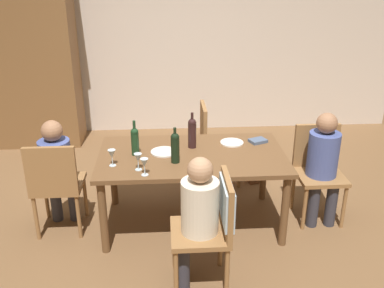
# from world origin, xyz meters

# --- Properties ---
(ground_plane) EXTENTS (10.00, 10.00, 0.00)m
(ground_plane) POSITION_xyz_m (0.00, 0.00, 0.00)
(ground_plane) COLOR brown
(rear_room_partition) EXTENTS (6.40, 0.12, 2.70)m
(rear_room_partition) POSITION_xyz_m (0.00, 2.69, 1.35)
(rear_room_partition) COLOR beige
(rear_room_partition) RESTS_ON ground_plane
(armoire_cabinet) EXTENTS (1.18, 0.62, 2.18)m
(armoire_cabinet) POSITION_xyz_m (-1.96, 2.24, 1.10)
(armoire_cabinet) COLOR brown
(armoire_cabinet) RESTS_ON ground_plane
(dining_table) EXTENTS (1.72, 0.98, 0.73)m
(dining_table) POSITION_xyz_m (0.00, 0.00, 0.65)
(dining_table) COLOR brown
(dining_table) RESTS_ON ground_plane
(chair_near) EXTENTS (0.46, 0.44, 0.92)m
(chair_near) POSITION_xyz_m (0.12, -0.87, 0.59)
(chair_near) COLOR olive
(chair_near) RESTS_ON ground_plane
(chair_right_end) EXTENTS (0.44, 0.44, 0.92)m
(chair_right_end) POSITION_xyz_m (1.24, 0.09, 0.53)
(chair_right_end) COLOR olive
(chair_right_end) RESTS_ON ground_plane
(chair_left_end) EXTENTS (0.44, 0.44, 0.92)m
(chair_left_end) POSITION_xyz_m (-1.24, -0.09, 0.53)
(chair_left_end) COLOR olive
(chair_left_end) RESTS_ON ground_plane
(chair_far_right) EXTENTS (0.44, 0.44, 0.92)m
(chair_far_right) POSITION_xyz_m (0.30, 0.87, 0.53)
(chair_far_right) COLOR olive
(chair_far_right) RESTS_ON ground_plane
(person_woman_host) EXTENTS (0.33, 0.28, 1.09)m
(person_woman_host) POSITION_xyz_m (-0.03, -0.87, 0.63)
(person_woman_host) COLOR #33333D
(person_woman_host) RESTS_ON ground_plane
(person_man_bearded) EXTENTS (0.29, 0.33, 1.10)m
(person_man_bearded) POSITION_xyz_m (1.24, -0.03, 0.64)
(person_man_bearded) COLOR #33333D
(person_man_bearded) RESTS_ON ground_plane
(person_man_guest) EXTENTS (0.28, 0.33, 1.09)m
(person_man_guest) POSITION_xyz_m (-1.24, 0.03, 0.63)
(person_man_guest) COLOR #33333D
(person_man_guest) RESTS_ON ground_plane
(wine_bottle_tall_green) EXTENTS (0.07, 0.07, 0.33)m
(wine_bottle_tall_green) POSITION_xyz_m (-0.52, 0.02, 0.87)
(wine_bottle_tall_green) COLOR #19381E
(wine_bottle_tall_green) RESTS_ON dining_table
(wine_bottle_dark_red) EXTENTS (0.08, 0.08, 0.35)m
(wine_bottle_dark_red) POSITION_xyz_m (0.01, 0.16, 0.89)
(wine_bottle_dark_red) COLOR black
(wine_bottle_dark_red) RESTS_ON dining_table
(wine_bottle_short_olive) EXTENTS (0.08, 0.08, 0.32)m
(wine_bottle_short_olive) POSITION_xyz_m (-0.16, -0.17, 0.88)
(wine_bottle_short_olive) COLOR black
(wine_bottle_short_olive) RESTS_ON dining_table
(wine_glass_near_left) EXTENTS (0.07, 0.07, 0.15)m
(wine_glass_near_left) POSITION_xyz_m (-0.70, -0.20, 0.84)
(wine_glass_near_left) COLOR silver
(wine_glass_near_left) RESTS_ON dining_table
(wine_glass_centre) EXTENTS (0.07, 0.07, 0.15)m
(wine_glass_centre) POSITION_xyz_m (-0.42, -0.40, 0.84)
(wine_glass_centre) COLOR silver
(wine_glass_centre) RESTS_ON dining_table
(wine_glass_near_right) EXTENTS (0.07, 0.07, 0.15)m
(wine_glass_near_right) POSITION_xyz_m (-0.48, -0.30, 0.84)
(wine_glass_near_right) COLOR silver
(wine_glass_near_right) RESTS_ON dining_table
(dinner_plate_host) EXTENTS (0.23, 0.23, 0.01)m
(dinner_plate_host) POSITION_xyz_m (0.41, 0.23, 0.74)
(dinner_plate_host) COLOR white
(dinner_plate_host) RESTS_ON dining_table
(dinner_plate_guest_left) EXTENTS (0.25, 0.25, 0.01)m
(dinner_plate_guest_left) POSITION_xyz_m (-0.26, 0.05, 0.74)
(dinner_plate_guest_left) COLOR silver
(dinner_plate_guest_left) RESTS_ON dining_table
(folded_napkin) EXTENTS (0.19, 0.17, 0.03)m
(folded_napkin) POSITION_xyz_m (0.66, 0.24, 0.75)
(folded_napkin) COLOR #4C5B75
(folded_napkin) RESTS_ON dining_table
(handbag) EXTENTS (0.20, 0.30, 0.22)m
(handbag) POSITION_xyz_m (0.74, 0.87, 0.11)
(handbag) COLOR brown
(handbag) RESTS_ON ground_plane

